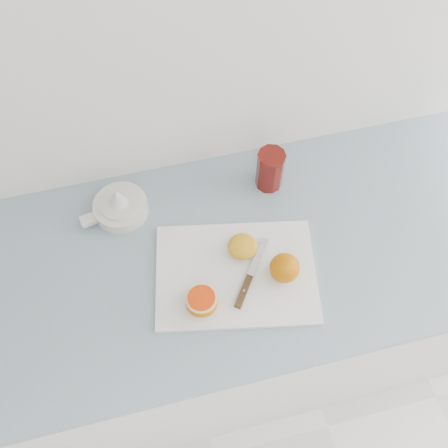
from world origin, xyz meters
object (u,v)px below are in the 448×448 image
counter (219,315)px  red_tumbler (270,171)px  citrus_juicer (120,206)px  cutting_board (236,274)px  half_orange (202,301)px

counter → red_tumbler: size_ratio=21.88×
counter → citrus_juicer: bearing=139.5°
cutting_board → red_tumbler: bearing=57.6°
half_orange → red_tumbler: (0.25, 0.31, 0.02)m
counter → cutting_board: cutting_board is taller
red_tumbler → cutting_board: bearing=-122.4°
half_orange → citrus_juicer: (-0.15, 0.31, -0.01)m
cutting_board → red_tumbler: red_tumbler is taller
half_orange → citrus_juicer: bearing=115.4°
counter → red_tumbler: bearing=43.7°
counter → cutting_board: bearing=-64.6°
citrus_juicer → cutting_board: bearing=-45.4°
cutting_board → half_orange: size_ratio=5.13×
half_orange → cutting_board: bearing=32.1°
counter → cutting_board: size_ratio=6.83×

